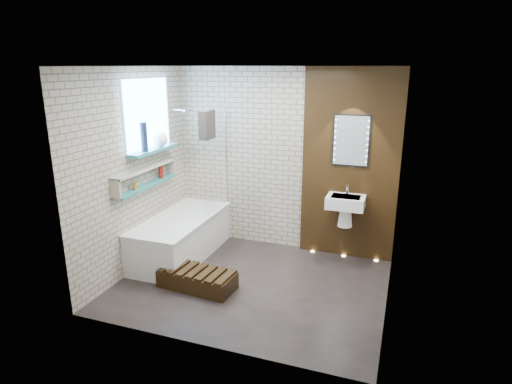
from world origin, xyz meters
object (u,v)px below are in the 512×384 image
at_px(washbasin, 346,206).
at_px(led_mirror, 351,141).
at_px(bathtub, 181,236).
at_px(bath_screen, 216,163).
at_px(walnut_step, 197,280).

height_order(washbasin, led_mirror, led_mirror).
xyz_separation_m(bathtub, led_mirror, (2.17, 0.78, 1.36)).
relative_size(bathtub, bath_screen, 1.24).
xyz_separation_m(led_mirror, walnut_step, (-1.55, -1.53, -1.55)).
relative_size(bathtub, led_mirror, 2.49).
relative_size(bath_screen, washbasin, 2.41).
relative_size(bathtub, washbasin, 3.00).
bearing_deg(led_mirror, bathtub, -160.22).
bearing_deg(walnut_step, washbasin, 41.56).
bearing_deg(bath_screen, walnut_step, -77.22).
xyz_separation_m(washbasin, walnut_step, (-1.55, -1.37, -0.69)).
xyz_separation_m(bathtub, washbasin, (2.17, 0.62, 0.50)).
height_order(bath_screen, walnut_step, bath_screen).
bearing_deg(walnut_step, bath_screen, 102.78).
bearing_deg(bath_screen, bathtub, -128.90).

